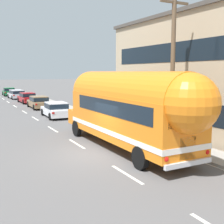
{
  "coord_description": "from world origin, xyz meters",
  "views": [
    {
      "loc": [
        -5.76,
        -13.06,
        4.1
      ],
      "look_at": [
        2.0,
        1.83,
        1.79
      ],
      "focal_mm": 46.91,
      "sensor_mm": 36.0,
      "label": 1
    }
  ],
  "objects_px": {
    "painted_bus": "(130,107)",
    "car_third": "(27,97)",
    "car_lead": "(56,109)",
    "car_second": "(39,102)",
    "car_fifth": "(9,91)",
    "utility_pole": "(173,66)",
    "car_fourth": "(16,94)"
  },
  "relations": [
    {
      "from": "car_lead",
      "to": "car_second",
      "type": "height_order",
      "value": "same"
    },
    {
      "from": "car_fourth",
      "to": "car_third",
      "type": "bearing_deg",
      "value": -87.94
    },
    {
      "from": "car_second",
      "to": "utility_pole",
      "type": "bearing_deg",
      "value": -83.47
    },
    {
      "from": "car_fourth",
      "to": "car_fifth",
      "type": "relative_size",
      "value": 1.06
    },
    {
      "from": "car_third",
      "to": "painted_bus",
      "type": "bearing_deg",
      "value": -90.38
    },
    {
      "from": "painted_bus",
      "to": "car_third",
      "type": "xyz_separation_m",
      "value": [
        0.18,
        26.69,
        -1.57
      ]
    },
    {
      "from": "utility_pole",
      "to": "car_fourth",
      "type": "xyz_separation_m",
      "value": [
        -2.57,
        33.84,
        -3.63
      ]
    },
    {
      "from": "painted_bus",
      "to": "car_fourth",
      "type": "height_order",
      "value": "painted_bus"
    },
    {
      "from": "painted_bus",
      "to": "car_lead",
      "type": "distance_m",
      "value": 13.03
    },
    {
      "from": "utility_pole",
      "to": "car_lead",
      "type": "relative_size",
      "value": 1.88
    },
    {
      "from": "car_third",
      "to": "car_fourth",
      "type": "xyz_separation_m",
      "value": [
        -0.25,
        6.91,
        0.06
      ]
    },
    {
      "from": "utility_pole",
      "to": "car_lead",
      "type": "xyz_separation_m",
      "value": [
        -2.56,
        13.16,
        -3.69
      ]
    },
    {
      "from": "car_second",
      "to": "car_fourth",
      "type": "height_order",
      "value": "same"
    },
    {
      "from": "utility_pole",
      "to": "car_second",
      "type": "distance_m",
      "value": 20.97
    },
    {
      "from": "car_second",
      "to": "car_fifth",
      "type": "height_order",
      "value": "same"
    },
    {
      "from": "car_lead",
      "to": "car_fifth",
      "type": "distance_m",
      "value": 27.43
    },
    {
      "from": "painted_bus",
      "to": "car_second",
      "type": "xyz_separation_m",
      "value": [
        0.15,
        20.28,
        -1.56
      ]
    },
    {
      "from": "car_fifth",
      "to": "car_fourth",
      "type": "bearing_deg",
      "value": -89.05
    },
    {
      "from": "painted_bus",
      "to": "car_lead",
      "type": "bearing_deg",
      "value": 90.28
    },
    {
      "from": "car_third",
      "to": "car_fifth",
      "type": "bearing_deg",
      "value": 91.51
    },
    {
      "from": "car_second",
      "to": "car_fourth",
      "type": "relative_size",
      "value": 1.04
    },
    {
      "from": "painted_bus",
      "to": "car_fifth",
      "type": "bearing_deg",
      "value": 90.26
    },
    {
      "from": "car_lead",
      "to": "car_second",
      "type": "bearing_deg",
      "value": 88.38
    },
    {
      "from": "utility_pole",
      "to": "car_third",
      "type": "bearing_deg",
      "value": 94.92
    },
    {
      "from": "painted_bus",
      "to": "car_fourth",
      "type": "xyz_separation_m",
      "value": [
        -0.07,
        33.61,
        -1.51
      ]
    },
    {
      "from": "painted_bus",
      "to": "car_third",
      "type": "relative_size",
      "value": 2.62
    },
    {
      "from": "utility_pole",
      "to": "car_third",
      "type": "height_order",
      "value": "utility_pole"
    },
    {
      "from": "car_second",
      "to": "car_fourth",
      "type": "bearing_deg",
      "value": 90.94
    },
    {
      "from": "car_second",
      "to": "car_third",
      "type": "xyz_separation_m",
      "value": [
        0.03,
        6.41,
        -0.01
      ]
    },
    {
      "from": "car_second",
      "to": "painted_bus",
      "type": "bearing_deg",
      "value": -90.41
    },
    {
      "from": "utility_pole",
      "to": "car_fifth",
      "type": "xyz_separation_m",
      "value": [
        -2.68,
        40.59,
        -3.69
      ]
    },
    {
      "from": "car_lead",
      "to": "car_fifth",
      "type": "height_order",
      "value": "same"
    }
  ]
}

